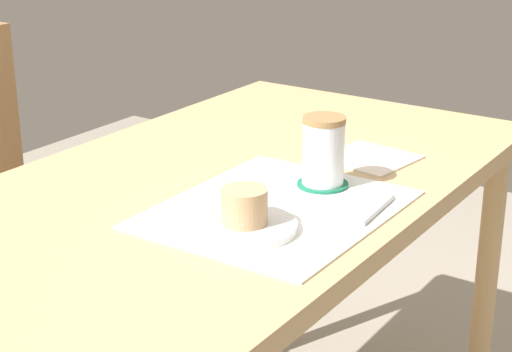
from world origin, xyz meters
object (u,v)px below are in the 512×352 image
at_px(pastry_plate, 244,226).
at_px(coffee_mug, 324,150).
at_px(pastry, 244,206).
at_px(dining_table, 221,227).

distance_m(pastry_plate, coffee_mug, 0.24).
height_order(pastry_plate, pastry, pastry).
relative_size(dining_table, coffee_mug, 11.16).
height_order(pastry_plate, coffee_mug, coffee_mug).
bearing_deg(pastry_plate, pastry, 0.00).
xyz_separation_m(pastry_plate, coffee_mug, (0.23, -0.00, 0.06)).
xyz_separation_m(dining_table, pastry, (-0.16, -0.16, 0.13)).
relative_size(dining_table, pastry, 18.54).
height_order(dining_table, coffee_mug, coffee_mug).
distance_m(dining_table, coffee_mug, 0.24).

